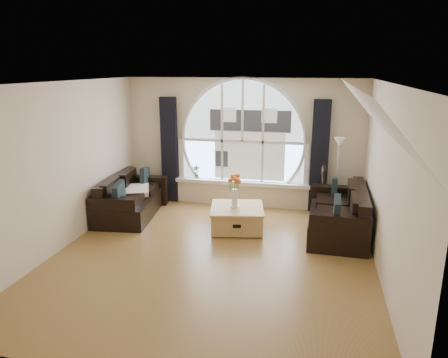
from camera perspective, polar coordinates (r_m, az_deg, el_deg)
ground at (r=6.77m, az=-1.67°, el=-10.58°), size 5.00×5.50×0.01m
ceiling at (r=6.10m, az=-1.87°, el=12.91°), size 5.00×5.50×0.01m
wall_back at (r=8.93m, az=2.56°, el=4.88°), size 5.00×0.01×2.70m
wall_front at (r=3.84m, az=-11.97°, el=-9.56°), size 5.00×0.01×2.70m
wall_left at (r=7.31m, az=-21.13°, el=1.57°), size 0.01×5.50×2.70m
wall_right at (r=6.20m, az=21.25°, el=-0.73°), size 0.01×5.50×2.70m
attic_slope at (r=5.98m, az=19.30°, el=8.68°), size 0.92×5.50×0.72m
arched_window at (r=8.86m, az=2.55°, el=6.60°), size 2.60×0.06×2.15m
window_sill at (r=9.02m, az=2.39°, el=-0.49°), size 2.90×0.22×0.08m
window_frame at (r=8.83m, az=2.52°, el=6.57°), size 2.76×0.08×2.15m
neighbor_house at (r=8.84m, az=3.49°, el=5.75°), size 1.70×0.02×1.50m
curtain_left at (r=9.26m, az=-7.40°, el=3.88°), size 0.35×0.12×2.30m
curtain_right at (r=8.73m, az=12.83°, el=2.93°), size 0.35×0.12×2.30m
sofa_left at (r=8.62m, az=-12.46°, el=-2.35°), size 1.11×1.90×0.80m
sofa_right at (r=7.78m, az=15.12°, el=-4.45°), size 1.01×1.94×0.85m
coffee_chest at (r=7.79m, az=1.78°, el=-5.17°), size 1.11×1.11×0.47m
throw_blanket at (r=8.68m, az=-12.01°, el=-1.52°), size 0.72×0.72×0.10m
vase_flowers at (r=7.59m, az=1.44°, el=-1.09°), size 0.24×0.24×0.70m
floor_lamp at (r=8.56m, az=15.03°, el=0.15°), size 0.24×0.24×1.60m
guitar at (r=8.65m, az=13.23°, el=-1.44°), size 0.43×0.37×1.06m
potted_plant at (r=9.20m, az=-3.78°, el=0.98°), size 0.17×0.13×0.29m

